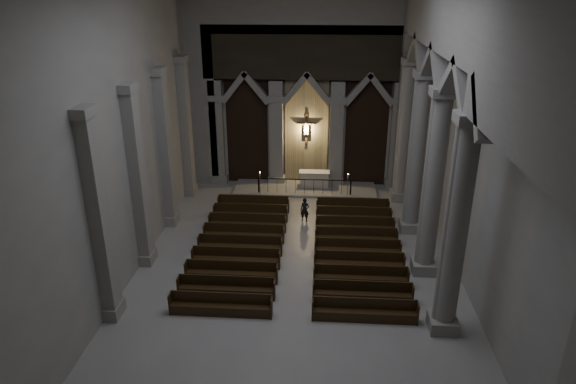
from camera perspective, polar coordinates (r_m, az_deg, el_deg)
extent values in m
plane|color=#9C9A94|center=(21.71, 0.81, -10.34)|extent=(24.00, 24.00, 0.00)
cube|color=gray|center=(30.78, 2.14, 11.66)|extent=(14.00, 0.10, 12.00)
cube|color=gray|center=(8.54, -3.75, -20.05)|extent=(14.00, 0.10, 12.00)
cube|color=gray|center=(20.70, -18.91, 5.07)|extent=(0.10, 24.00, 12.00)
cube|color=gray|center=(20.05, 21.36, 4.19)|extent=(0.10, 24.00, 12.00)
cube|color=gray|center=(31.58, -7.87, 6.52)|extent=(0.80, 0.50, 6.40)
cube|color=gray|center=(32.50, -7.60, 1.51)|extent=(1.05, 0.70, 0.50)
cube|color=gray|center=(31.07, -8.08, 10.33)|extent=(1.00, 0.65, 0.35)
cube|color=gray|center=(31.06, -1.31, 6.45)|extent=(0.80, 0.50, 6.40)
cube|color=gray|center=(32.00, -1.26, 1.37)|extent=(1.05, 0.70, 0.50)
cube|color=gray|center=(30.53, -1.34, 10.33)|extent=(1.00, 0.65, 0.35)
cube|color=gray|center=(30.95, 5.38, 6.30)|extent=(0.80, 0.50, 6.40)
cube|color=gray|center=(31.89, 5.19, 1.20)|extent=(1.05, 0.70, 0.50)
cube|color=gray|center=(30.42, 5.53, 10.19)|extent=(1.00, 0.65, 0.35)
cube|color=gray|center=(31.25, 12.03, 6.06)|extent=(0.80, 0.50, 6.40)
cube|color=gray|center=(32.19, 11.61, 1.02)|extent=(1.05, 0.70, 0.50)
cube|color=gray|center=(30.73, 12.36, 9.91)|extent=(1.00, 0.65, 0.35)
cube|color=black|center=(31.52, -4.54, 7.19)|extent=(2.60, 0.15, 7.00)
cube|color=tan|center=(31.20, 2.06, 7.09)|extent=(2.60, 0.15, 7.00)
cube|color=black|center=(31.30, 8.71, 6.90)|extent=(2.60, 0.15, 7.00)
cube|color=black|center=(29.98, 2.16, 15.24)|extent=(12.00, 0.50, 3.00)
cube|color=gray|center=(31.43, -9.44, 8.80)|extent=(1.60, 0.50, 9.00)
cube|color=gray|center=(31.05, 13.70, 8.30)|extent=(1.60, 0.50, 9.00)
cube|color=gray|center=(29.77, 2.24, 20.02)|extent=(14.00, 0.50, 3.00)
plane|color=#E0BA65|center=(31.18, 2.06, 7.08)|extent=(1.50, 0.00, 1.50)
cube|color=#50351B|center=(31.09, 2.06, 7.03)|extent=(0.13, 0.08, 1.80)
cube|color=#50351B|center=(31.00, 2.06, 7.66)|extent=(1.10, 0.08, 0.13)
cube|color=tan|center=(31.04, 2.05, 6.92)|extent=(0.26, 0.10, 0.60)
sphere|color=tan|center=(30.94, 2.06, 7.63)|extent=(0.17, 0.17, 0.17)
cylinder|color=tan|center=(30.96, 1.57, 7.59)|extent=(0.45, 0.08, 0.08)
cylinder|color=tan|center=(30.94, 2.55, 7.57)|extent=(0.45, 0.08, 0.08)
cube|color=gray|center=(30.36, 12.25, -0.36)|extent=(1.00, 1.00, 0.50)
cylinder|color=gray|center=(29.15, 12.85, 6.45)|extent=(0.70, 0.70, 7.50)
cube|color=gray|center=(28.37, 13.53, 13.94)|extent=(0.95, 0.95, 0.35)
cube|color=gray|center=(26.76, 13.35, -3.67)|extent=(1.00, 1.00, 0.50)
cylinder|color=gray|center=(25.37, 14.10, 3.96)|extent=(0.70, 0.70, 7.50)
cube|color=gray|center=(24.47, 14.96, 12.53)|extent=(0.95, 0.95, 0.35)
cube|color=gray|center=(23.29, 14.80, -8.00)|extent=(1.00, 1.00, 0.50)
cylinder|color=gray|center=(21.68, 15.77, 0.60)|extent=(0.70, 0.70, 7.50)
cube|color=gray|center=(20.62, 16.90, 10.58)|extent=(0.95, 0.95, 0.35)
cube|color=gray|center=(20.01, 16.79, -13.77)|extent=(1.00, 1.00, 0.50)
cylinder|color=gray|center=(18.12, 18.11, -4.11)|extent=(0.70, 0.70, 7.50)
cube|color=gray|center=(16.83, 19.68, 7.72)|extent=(0.95, 0.95, 0.35)
cube|color=gray|center=(18.82, 18.84, 17.80)|extent=(0.55, 24.00, 2.80)
cube|color=gray|center=(30.82, 12.45, 8.50)|extent=(0.55, 1.20, 9.20)
cube|color=gray|center=(30.99, -10.75, 0.24)|extent=(0.60, 1.00, 0.50)
cube|color=gray|center=(29.80, -11.27, 6.93)|extent=(0.50, 0.80, 7.50)
cube|color=gray|center=(29.04, -11.85, 14.26)|extent=(0.60, 1.00, 0.35)
cube|color=gray|center=(27.47, -12.75, -2.91)|extent=(0.60, 1.00, 0.50)
cube|color=gray|center=(26.12, -13.45, 4.55)|extent=(0.50, 0.80, 7.50)
cube|color=gray|center=(25.25, -14.24, 12.88)|extent=(0.60, 1.00, 0.35)
cube|color=gray|center=(24.10, -15.34, -6.95)|extent=(0.60, 1.00, 0.50)
cube|color=gray|center=(22.55, -16.31, 1.39)|extent=(0.50, 0.80, 7.50)
cube|color=gray|center=(21.54, -17.42, 10.99)|extent=(0.60, 1.00, 0.35)
cube|color=gray|center=(20.96, -18.82, -12.24)|extent=(0.60, 1.00, 0.50)
cube|color=gray|center=(19.15, -20.20, -2.92)|extent=(0.50, 0.80, 7.50)
cube|color=gray|center=(17.94, -21.84, 8.27)|extent=(0.60, 1.00, 0.35)
cube|color=gray|center=(31.12, 1.90, 0.39)|extent=(8.50, 2.60, 0.15)
cube|color=beige|center=(31.17, 2.94, 1.44)|extent=(1.70, 0.66, 0.90)
cube|color=silver|center=(31.01, 2.96, 2.25)|extent=(1.84, 0.74, 0.04)
cube|color=black|center=(29.90, 1.85, 1.40)|extent=(5.39, 0.05, 0.05)
cube|color=black|center=(30.28, -3.27, 0.67)|extent=(0.09, 0.09, 1.08)
cube|color=black|center=(30.11, 6.97, 0.40)|extent=(0.09, 0.09, 1.08)
cylinder|color=black|center=(30.23, -2.25, 0.59)|extent=(0.02, 0.02, 0.99)
cylinder|color=black|center=(30.18, -1.23, 0.56)|extent=(0.02, 0.02, 0.99)
cylinder|color=black|center=(30.14, -0.21, 0.53)|extent=(0.02, 0.02, 0.99)
cylinder|color=black|center=(30.11, 0.81, 0.51)|extent=(0.02, 0.02, 0.99)
cylinder|color=black|center=(30.09, 1.84, 0.48)|extent=(0.02, 0.02, 0.99)
cylinder|color=black|center=(30.07, 2.86, 0.45)|extent=(0.02, 0.02, 0.99)
cylinder|color=black|center=(30.07, 3.89, 0.43)|extent=(0.02, 0.02, 0.99)
cylinder|color=black|center=(30.08, 4.92, 0.40)|extent=(0.02, 0.02, 0.99)
cylinder|color=black|center=(30.10, 5.94, 0.37)|extent=(0.02, 0.02, 0.99)
cylinder|color=olive|center=(30.22, -3.10, -0.42)|extent=(0.26, 0.26, 0.05)
cylinder|color=olive|center=(29.99, -3.12, 0.67)|extent=(0.04, 0.04, 1.24)
cylinder|color=olive|center=(29.76, -3.15, 1.78)|extent=(0.13, 0.13, 0.02)
cylinder|color=beige|center=(29.72, -3.15, 1.99)|extent=(0.05, 0.05, 0.22)
sphere|color=#FFA159|center=(29.68, -3.16, 2.22)|extent=(0.05, 0.05, 0.05)
cylinder|color=olive|center=(30.13, 6.56, -0.62)|extent=(0.25, 0.25, 0.05)
cylinder|color=olive|center=(29.90, 6.61, 0.46)|extent=(0.04, 0.04, 1.22)
cylinder|color=olive|center=(29.68, 6.66, 1.55)|extent=(0.13, 0.13, 0.02)
cylinder|color=beige|center=(29.64, 6.67, 1.75)|extent=(0.05, 0.05, 0.21)
sphere|color=#FFA159|center=(29.59, 6.68, 1.98)|extent=(0.05, 0.05, 0.05)
cube|color=black|center=(28.25, -3.84, -1.74)|extent=(3.86, 0.37, 0.41)
cube|color=black|center=(28.23, -3.82, -0.78)|extent=(3.86, 0.06, 0.46)
cube|color=black|center=(28.48, -7.71, -1.24)|extent=(0.06, 0.41, 0.83)
cube|color=black|center=(27.98, 0.07, -1.47)|extent=(0.06, 0.41, 0.83)
cube|color=black|center=(28.07, 7.16, -2.04)|extent=(3.86, 0.37, 0.41)
cube|color=black|center=(28.05, 7.18, -1.08)|extent=(3.86, 0.06, 0.46)
cube|color=black|center=(27.93, 3.22, -1.55)|extent=(0.06, 0.41, 0.83)
cube|color=black|center=(28.17, 11.10, -1.74)|extent=(0.06, 0.41, 0.83)
cube|color=black|center=(27.18, -4.17, -2.76)|extent=(3.86, 0.37, 0.41)
cube|color=black|center=(27.16, -4.14, -1.77)|extent=(3.86, 0.06, 0.46)
cube|color=black|center=(27.42, -8.18, -2.23)|extent=(0.06, 0.41, 0.83)
cube|color=black|center=(26.90, -0.10, -2.49)|extent=(0.06, 0.41, 0.83)
cube|color=black|center=(26.99, 7.28, -3.08)|extent=(3.86, 0.37, 0.41)
cube|color=black|center=(26.97, 7.30, -2.08)|extent=(3.86, 0.06, 0.46)
cube|color=black|center=(26.85, 3.18, -2.58)|extent=(0.06, 0.41, 0.83)
cube|color=black|center=(27.10, 11.38, -2.77)|extent=(0.06, 0.41, 0.83)
cube|color=black|center=(26.13, -4.52, -3.86)|extent=(3.86, 0.37, 0.41)
cube|color=black|center=(26.09, -4.50, -2.83)|extent=(3.86, 0.06, 0.46)
cube|color=black|center=(26.38, -8.70, -3.30)|extent=(0.06, 0.41, 0.83)
cube|color=black|center=(25.84, -0.29, -3.59)|extent=(0.06, 0.41, 0.83)
cube|color=black|center=(25.93, 7.40, -4.21)|extent=(3.86, 0.37, 0.41)
cube|color=black|center=(25.89, 7.43, -3.17)|extent=(3.86, 0.06, 0.46)
cube|color=black|center=(25.78, 3.13, -3.69)|extent=(0.06, 0.41, 0.83)
cube|color=black|center=(26.04, 11.68, -3.88)|extent=(0.06, 0.41, 0.83)
cube|color=black|center=(25.08, -4.91, -5.06)|extent=(3.86, 0.37, 0.41)
cube|color=black|center=(25.04, -4.88, -3.99)|extent=(3.86, 0.06, 0.46)
cube|color=black|center=(25.34, -9.25, -4.46)|extent=(0.06, 0.41, 0.83)
cube|color=black|center=(24.78, -0.49, -4.80)|extent=(0.06, 0.41, 0.83)
cube|color=black|center=(24.88, 7.54, -5.43)|extent=(3.86, 0.37, 0.41)
cube|color=black|center=(24.83, 7.57, -4.35)|extent=(3.86, 0.06, 0.46)
cube|color=black|center=(24.72, 3.08, -4.90)|extent=(0.06, 0.41, 0.83)
cube|color=black|center=(24.99, 12.00, -5.08)|extent=(0.06, 0.41, 0.83)
cube|color=black|center=(24.05, -5.32, -6.36)|extent=(3.86, 0.37, 0.41)
cube|color=black|center=(24.00, -5.30, -5.25)|extent=(3.86, 0.06, 0.46)
cube|color=black|center=(24.32, -9.86, -5.72)|extent=(0.06, 0.41, 0.83)
cube|color=black|center=(23.73, -0.71, -6.10)|extent=(0.06, 0.41, 0.83)
cube|color=black|center=(23.84, 7.69, -6.76)|extent=(3.86, 0.37, 0.41)
cube|color=black|center=(23.78, 7.73, -5.64)|extent=(3.86, 0.06, 0.46)
cube|color=black|center=(23.67, 3.03, -6.22)|extent=(0.06, 0.41, 0.83)
cube|color=black|center=(23.96, 12.36, -6.39)|extent=(0.06, 0.41, 0.83)
cube|color=black|center=(23.03, -5.78, -7.78)|extent=(3.86, 0.37, 0.41)
cube|color=black|center=(22.97, -5.75, -6.62)|extent=(3.86, 0.06, 0.46)
cube|color=black|center=(23.32, -10.52, -7.08)|extent=(0.06, 0.41, 0.83)
cube|color=black|center=(22.70, -0.95, -7.53)|extent=(0.06, 0.41, 0.83)
cube|color=black|center=(22.81, 7.86, -8.21)|extent=(3.86, 0.37, 0.41)
cube|color=black|center=(22.74, 7.89, -7.04)|extent=(3.86, 0.06, 0.46)
cube|color=black|center=(22.64, 2.97, -7.66)|extent=(0.06, 0.41, 0.83)
cube|color=black|center=(22.93, 12.75, -7.81)|extent=(0.06, 0.41, 0.83)
cube|color=black|center=(22.03, -6.29, -9.32)|extent=(3.86, 0.37, 0.41)
cube|color=black|center=(21.96, -6.26, -8.11)|extent=(3.86, 0.06, 0.46)
cube|color=black|center=(22.33, -11.25, -8.57)|extent=(0.06, 0.41, 0.83)
cube|color=black|center=(21.69, -1.22, -9.09)|extent=(0.06, 0.41, 0.83)
cube|color=black|center=(21.80, 8.04, -9.80)|extent=(3.86, 0.37, 0.41)
cube|color=black|center=(21.72, 8.08, -8.58)|extent=(3.86, 0.06, 0.46)
cube|color=black|center=(21.62, 2.90, -9.23)|extent=(0.06, 0.41, 0.83)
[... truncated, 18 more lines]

